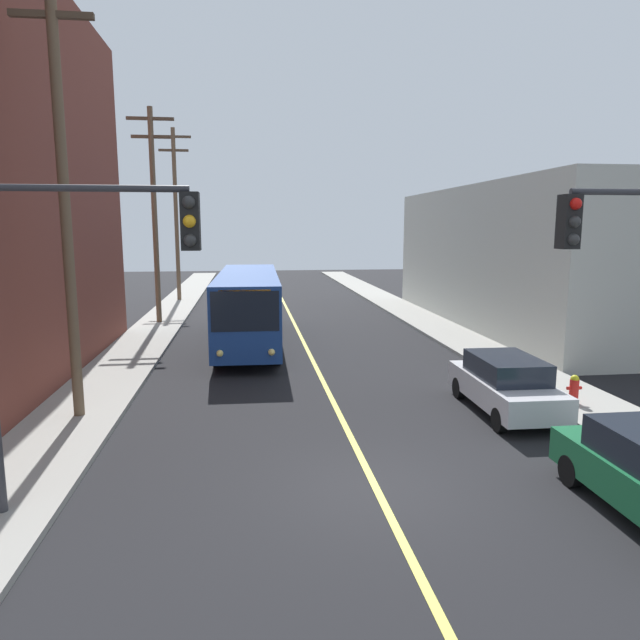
% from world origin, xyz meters
% --- Properties ---
extents(ground_plane, '(120.00, 120.00, 0.00)m').
position_xyz_m(ground_plane, '(0.00, 0.00, 0.00)').
color(ground_plane, black).
extents(sidewalk_left, '(2.50, 90.00, 0.15)m').
position_xyz_m(sidewalk_left, '(-7.25, 10.00, 0.07)').
color(sidewalk_left, gray).
rests_on(sidewalk_left, ground).
extents(sidewalk_right, '(2.50, 90.00, 0.15)m').
position_xyz_m(sidewalk_right, '(7.25, 10.00, 0.07)').
color(sidewalk_right, gray).
rests_on(sidewalk_right, ground).
extents(lane_stripe_center, '(0.16, 60.00, 0.01)m').
position_xyz_m(lane_stripe_center, '(0.00, 15.00, 0.01)').
color(lane_stripe_center, '#D8CC4C').
rests_on(lane_stripe_center, ground).
extents(building_right_warehouse, '(12.00, 21.21, 7.31)m').
position_xyz_m(building_right_warehouse, '(14.49, 18.42, 3.66)').
color(building_right_warehouse, '#B2B2A8').
rests_on(building_right_warehouse, ground).
extents(city_bus, '(2.80, 12.20, 3.20)m').
position_xyz_m(city_bus, '(-2.48, 15.01, 1.82)').
color(city_bus, navy).
rests_on(city_bus, ground).
extents(parked_car_silver, '(1.89, 4.43, 1.62)m').
position_xyz_m(parked_car_silver, '(4.68, 4.27, 0.84)').
color(parked_car_silver, '#B7B7BC').
rests_on(parked_car_silver, ground).
extents(utility_pole_near, '(2.40, 0.28, 11.69)m').
position_xyz_m(utility_pole_near, '(-7.12, 5.13, 6.52)').
color(utility_pole_near, brown).
rests_on(utility_pole_near, sidewalk_left).
extents(utility_pole_mid, '(2.40, 0.28, 11.19)m').
position_xyz_m(utility_pole_mid, '(-7.30, 20.88, 6.27)').
color(utility_pole_mid, brown).
rests_on(utility_pole_mid, sidewalk_left).
extents(utility_pole_far, '(2.40, 0.28, 11.77)m').
position_xyz_m(utility_pole_far, '(-7.34, 30.65, 6.56)').
color(utility_pole_far, brown).
rests_on(utility_pole_far, sidewalk_left).
extents(traffic_signal_left_corner, '(3.75, 0.48, 6.00)m').
position_xyz_m(traffic_signal_left_corner, '(-5.41, -0.31, 4.30)').
color(traffic_signal_left_corner, '#2D2D33').
rests_on(traffic_signal_left_corner, sidewalk_left).
extents(fire_hydrant, '(0.44, 0.26, 0.84)m').
position_xyz_m(fire_hydrant, '(6.85, 4.41, 0.58)').
color(fire_hydrant, red).
rests_on(fire_hydrant, sidewalk_right).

